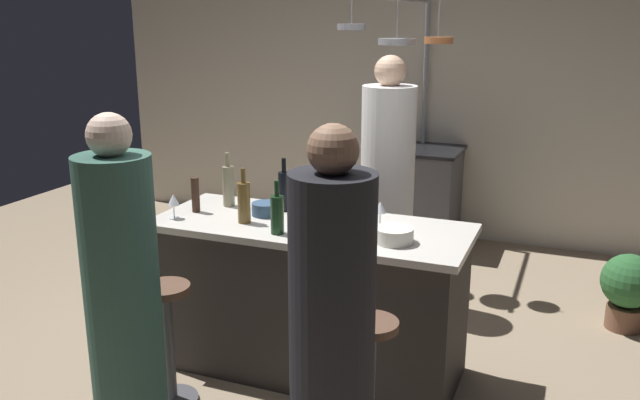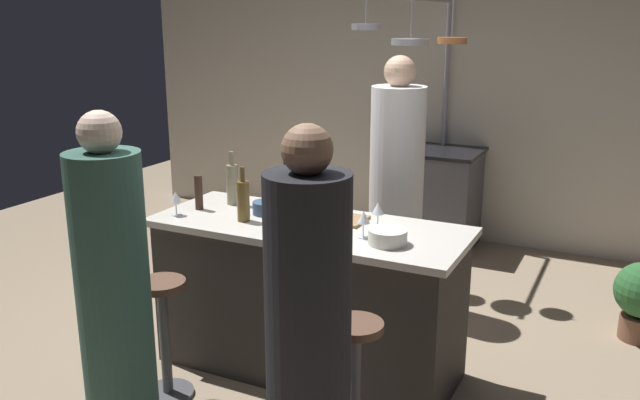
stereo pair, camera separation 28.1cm
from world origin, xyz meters
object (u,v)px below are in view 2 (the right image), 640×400
at_px(chef, 396,194).
at_px(wine_bottle_amber, 243,200).
at_px(wine_bottle_green, 306,216).
at_px(wine_bottle_red, 273,213).
at_px(wine_bottle_dark, 286,190).
at_px(guest_right, 308,341).
at_px(bar_stool_left, 164,333).
at_px(wine_glass_near_left_guest, 378,210).
at_px(wine_bottle_white, 232,184).
at_px(guest_left, 114,296).
at_px(wine_glass_near_right_guest, 176,198).
at_px(mixing_bowl_ceramic, 388,237).
at_px(bar_stool_right, 355,382).
at_px(pepper_mill, 199,192).
at_px(stove_range, 433,198).
at_px(mixing_bowl_blue, 266,208).
at_px(wine_glass_by_chef, 364,219).
at_px(cutting_board, 338,219).

distance_m(chef, wine_bottle_amber, 1.31).
distance_m(wine_bottle_green, wine_bottle_red, 0.20).
bearing_deg(wine_bottle_dark, guest_right, -57.52).
xyz_separation_m(bar_stool_left, wine_glass_near_left_guest, (0.94, 0.72, 0.63)).
relative_size(guest_right, wine_bottle_white, 4.96).
bearing_deg(guest_left, wine_bottle_red, 62.09).
height_order(wine_glass_near_right_guest, mixing_bowl_ceramic, wine_glass_near_right_guest).
height_order(chef, wine_bottle_amber, chef).
height_order(chef, guest_left, chef).
xyz_separation_m(guest_right, wine_glass_near_left_guest, (-0.14, 1.11, 0.24)).
xyz_separation_m(wine_glass_near_left_guest, mixing_bowl_ceramic, (0.15, -0.23, -0.07)).
bearing_deg(bar_stool_right, guest_left, -159.98).
height_order(pepper_mill, wine_bottle_green, wine_bottle_green).
relative_size(stove_range, chef, 0.50).
distance_m(bar_stool_right, mixing_bowl_blue, 1.24).
xyz_separation_m(bar_stool_left, wine_glass_by_chef, (0.93, 0.53, 0.63)).
bearing_deg(wine_bottle_white, wine_glass_near_left_guest, -3.15).
height_order(guest_left, wine_bottle_amber, guest_left).
distance_m(wine_bottle_dark, wine_bottle_white, 0.36).
distance_m(wine_bottle_white, wine_glass_by_chef, 1.01).
relative_size(wine_bottle_red, mixing_bowl_ceramic, 1.46).
bearing_deg(mixing_bowl_ceramic, bar_stool_left, -155.80).
relative_size(chef, wine_glass_near_left_guest, 12.18).
bearing_deg(pepper_mill, wine_bottle_dark, 24.75).
distance_m(wine_bottle_amber, wine_glass_near_right_guest, 0.42).
xyz_separation_m(chef, wine_bottle_white, (-0.74, -0.93, 0.21)).
height_order(guest_left, wine_bottle_green, guest_left).
distance_m(guest_right, bar_stool_left, 1.21).
bearing_deg(stove_range, bar_stool_left, -100.30).
height_order(wine_bottle_red, mixing_bowl_blue, wine_bottle_red).
xyz_separation_m(cutting_board, wine_bottle_white, (-0.72, 0.02, 0.12)).
xyz_separation_m(wine_bottle_red, mixing_bowl_ceramic, (0.62, 0.09, -0.07)).
bearing_deg(wine_glass_near_left_guest, stove_range, 99.17).
distance_m(stove_range, wine_bottle_amber, 2.65).
bearing_deg(wine_bottle_green, wine_glass_near_right_guest, 177.94).
xyz_separation_m(bar_stool_right, bar_stool_left, (-1.12, 0.00, 0.00)).
relative_size(cutting_board, wine_bottle_white, 0.96).
xyz_separation_m(wine_bottle_green, wine_bottle_dark, (-0.35, 0.42, 0.00)).
relative_size(wine_bottle_red, wine_glass_near_left_guest, 2.00).
height_order(cutting_board, wine_bottle_amber, wine_bottle_amber).
bearing_deg(chef, wine_bottle_green, -91.29).
bearing_deg(stove_range, wine_bottle_red, -92.05).
bearing_deg(wine_bottle_amber, wine_glass_near_right_guest, -168.64).
height_order(guest_right, wine_bottle_white, guest_right).
xyz_separation_m(cutting_board, wine_glass_near_right_guest, (-0.89, -0.33, 0.10)).
distance_m(guest_right, cutting_board, 1.23).
relative_size(stove_range, wine_glass_by_chef, 6.10).
bearing_deg(wine_bottle_white, wine_bottle_red, -36.52).
bearing_deg(bar_stool_right, wine_glass_near_right_guest, 162.42).
height_order(bar_stool_left, wine_bottle_green, wine_bottle_green).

